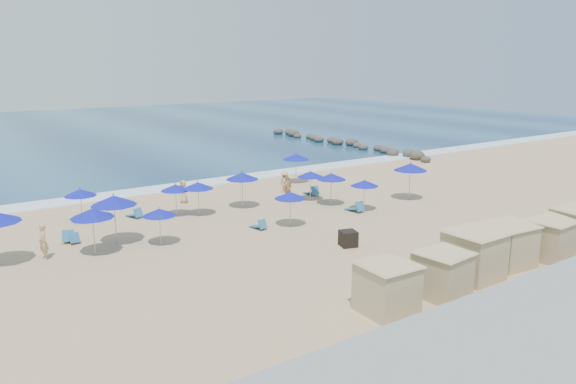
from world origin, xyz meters
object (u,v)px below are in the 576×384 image
(umbrella_7, at_px, (242,176))
(umbrella_13, at_px, (92,213))
(umbrella_5, at_px, (198,185))
(umbrella_11, at_px, (410,167))
(beachgoer_1, at_px, (287,189))
(umbrella_8, at_px, (365,183))
(cabana_5, at_px, (576,217))
(umbrella_2, at_px, (80,192))
(umbrella_6, at_px, (290,195))
(cabana_3, at_px, (509,234))
(cabana_0, at_px, (387,275))
(umbrella_10, at_px, (311,174))
(rock_jetty, at_px, (343,142))
(beachgoer_3, at_px, (183,192))
(cabana_2, at_px, (475,242))
(beachgoer_2, at_px, (285,182))
(beachgoer_0, at_px, (43,242))
(umbrella_3, at_px, (159,212))
(umbrella_4, at_px, (175,188))
(umbrella_12, at_px, (331,176))
(cabana_1, at_px, (443,262))
(umbrella_1, at_px, (114,200))
(cabana_4, at_px, (550,229))
(trash_bin, at_px, (348,239))
(umbrella_9, at_px, (296,157))

(umbrella_7, height_order, umbrella_13, umbrella_13)
(umbrella_5, distance_m, umbrella_11, 14.62)
(beachgoer_1, bearing_deg, umbrella_8, 91.56)
(cabana_5, height_order, beachgoer_1, cabana_5)
(umbrella_2, height_order, umbrella_13, umbrella_13)
(umbrella_6, xyz_separation_m, beachgoer_1, (3.21, 4.85, -0.94))
(cabana_3, relative_size, umbrella_5, 1.95)
(umbrella_13, bearing_deg, umbrella_2, 80.12)
(cabana_0, distance_m, umbrella_10, 17.96)
(rock_jetty, height_order, beachgoer_3, beachgoer_3)
(cabana_2, distance_m, beachgoer_2, 18.61)
(umbrella_5, distance_m, umbrella_6, 6.17)
(cabana_0, height_order, beachgoer_0, cabana_0)
(cabana_2, height_order, umbrella_2, cabana_2)
(umbrella_5, distance_m, beachgoer_1, 6.60)
(umbrella_3, height_order, beachgoer_2, umbrella_3)
(rock_jetty, xyz_separation_m, umbrella_3, (-31.09, -21.78, 1.40))
(umbrella_3, distance_m, umbrella_11, 18.09)
(umbrella_4, bearing_deg, umbrella_12, -19.69)
(umbrella_12, bearing_deg, umbrella_11, -19.50)
(umbrella_3, distance_m, beachgoer_3, 9.00)
(cabana_0, distance_m, umbrella_4, 17.45)
(umbrella_7, relative_size, beachgoer_1, 1.33)
(umbrella_2, relative_size, umbrella_3, 1.07)
(cabana_1, height_order, umbrella_3, cabana_1)
(beachgoer_0, bearing_deg, cabana_1, 36.78)
(umbrella_1, bearing_deg, beachgoer_0, -174.76)
(umbrella_10, bearing_deg, cabana_4, -81.85)
(umbrella_11, distance_m, beachgoer_1, 8.62)
(umbrella_7, xyz_separation_m, umbrella_10, (4.89, -0.93, -0.29))
(umbrella_2, height_order, umbrella_11, umbrella_11)
(umbrella_8, bearing_deg, umbrella_2, 154.73)
(cabana_3, bearing_deg, trash_bin, 123.41)
(rock_jetty, xyz_separation_m, cabana_2, (-21.59, -34.14, 1.30))
(umbrella_5, xyz_separation_m, beachgoer_3, (0.57, 3.47, -1.13))
(beachgoer_1, bearing_deg, umbrella_3, -9.67)
(umbrella_2, height_order, umbrella_7, umbrella_7)
(umbrella_4, bearing_deg, umbrella_2, 162.26)
(umbrella_11, xyz_separation_m, beachgoer_3, (-13.27, 8.14, -1.53))
(cabana_5, distance_m, umbrella_13, 24.67)
(umbrella_8, xyz_separation_m, beachgoer_0, (-19.00, 2.12, -0.91))
(cabana_0, distance_m, umbrella_3, 13.24)
(umbrella_6, distance_m, beachgoer_2, 8.58)
(cabana_1, xyz_separation_m, umbrella_5, (-2.59, 16.94, 0.46))
(umbrella_2, distance_m, umbrella_6, 12.37)
(umbrella_9, height_order, beachgoer_0, umbrella_9)
(trash_bin, distance_m, umbrella_4, 11.76)
(umbrella_5, distance_m, umbrella_10, 8.14)
(umbrella_2, xyz_separation_m, beachgoer_1, (12.97, -2.74, -0.96))
(trash_bin, relative_size, cabana_0, 0.20)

